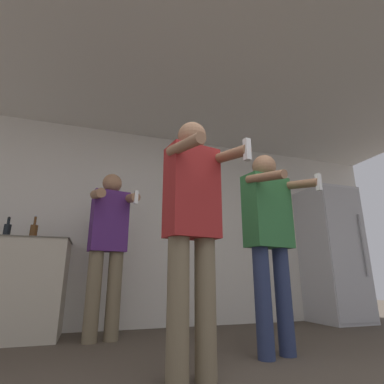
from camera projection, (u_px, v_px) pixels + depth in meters
name	position (u px, v px, depth m)	size (l,w,h in m)	color
wall_back	(161.00, 225.00, 4.04)	(7.00, 0.06, 2.55)	silver
ceiling_slab	(195.00, 76.00, 3.06)	(7.00, 3.40, 0.05)	silver
refrigerator	(332.00, 253.00, 4.35)	(0.68, 0.70, 1.89)	silver
bottle_brown_liquor	(34.00, 231.00, 3.19)	(0.08, 0.08, 0.26)	#563314
bottle_red_label	(7.00, 230.00, 3.12)	(0.07, 0.07, 0.23)	black
person_woman_foreground	(193.00, 222.00, 1.97)	(0.47, 0.57, 1.67)	#75664C
person_man_side	(269.00, 231.00, 2.55)	(0.54, 0.59, 1.67)	navy
person_spectator_back	(108.00, 242.00, 3.12)	(0.50, 0.50, 1.70)	#75664C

